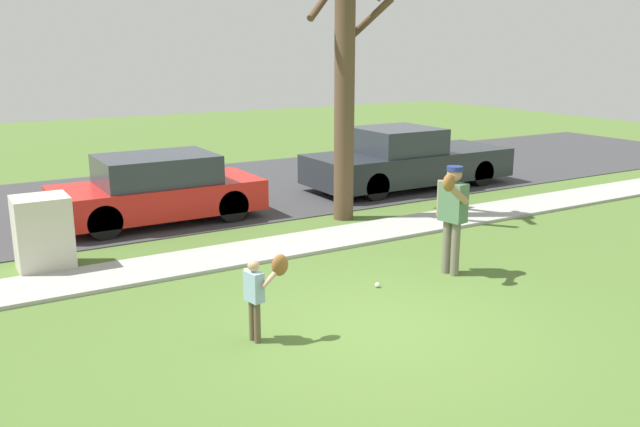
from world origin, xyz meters
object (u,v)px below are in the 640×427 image
(parked_pickup_dark, at_px, (406,160))
(utility_cabinet, at_px, (43,233))
(person_child, at_px, (261,286))
(street_tree_near, at_px, (345,63))
(parked_hatchback_red, at_px, (158,189))
(person_adult, at_px, (452,208))
(baseball, at_px, (377,285))

(parked_pickup_dark, bearing_deg, utility_cabinet, -166.40)
(person_child, height_order, street_tree_near, street_tree_near)
(parked_hatchback_red, xyz_separation_m, parked_pickup_dark, (6.30, 0.18, 0.01))
(person_adult, distance_m, baseball, 1.63)
(person_child, distance_m, parked_hatchback_red, 6.08)
(person_adult, relative_size, parked_hatchback_red, 0.42)
(person_adult, height_order, utility_cabinet, person_adult)
(baseball, height_order, utility_cabinet, utility_cabinet)
(baseball, distance_m, parked_pickup_dark, 7.26)
(person_child, xyz_separation_m, parked_pickup_dark, (6.97, 6.22, -0.01))
(baseball, distance_m, street_tree_near, 5.04)
(utility_cabinet, bearing_deg, parked_hatchback_red, 38.55)
(utility_cabinet, xyz_separation_m, parked_hatchback_red, (2.43, 1.93, 0.08))
(street_tree_near, bearing_deg, person_adult, -97.20)
(baseball, xyz_separation_m, parked_hatchback_red, (-1.56, 5.27, 0.62))
(baseball, relative_size, utility_cabinet, 0.06)
(person_adult, relative_size, parked_pickup_dark, 0.32)
(baseball, bearing_deg, parked_hatchback_red, 106.46)
(street_tree_near, relative_size, parked_pickup_dark, 1.13)
(person_child, relative_size, baseball, 14.27)
(street_tree_near, distance_m, parked_pickup_dark, 4.27)
(person_child, xyz_separation_m, parked_hatchback_red, (0.67, 6.04, -0.02))
(person_child, distance_m, street_tree_near, 6.38)
(utility_cabinet, distance_m, parked_pickup_dark, 8.98)
(person_adult, bearing_deg, utility_cabinet, -43.64)
(utility_cabinet, xyz_separation_m, street_tree_near, (5.72, 0.27, 2.51))
(baseball, distance_m, parked_hatchback_red, 5.53)
(utility_cabinet, xyz_separation_m, parked_pickup_dark, (8.73, 2.11, 0.09))
(person_adult, bearing_deg, parked_hatchback_red, -72.68)
(utility_cabinet, distance_m, street_tree_near, 6.26)
(person_child, height_order, parked_hatchback_red, parked_hatchback_red)
(person_child, relative_size, street_tree_near, 0.18)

